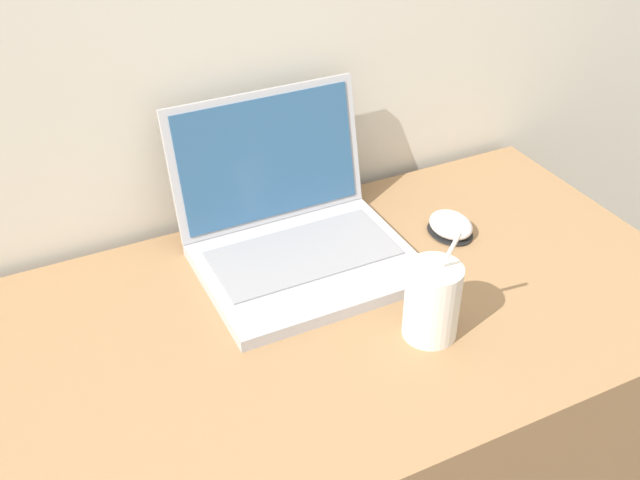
# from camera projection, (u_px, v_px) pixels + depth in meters

# --- Properties ---
(desk) EXTENTS (1.12, 0.60, 0.76)m
(desk) POSITION_uv_depth(u_px,v_px,m) (332.00, 475.00, 1.32)
(desk) COLOR #936D47
(desk) RESTS_ON ground_plane
(laptop) EXTENTS (0.33, 0.32, 0.23)m
(laptop) POSITION_uv_depth(u_px,v_px,m) (294.00, 228.00, 1.19)
(laptop) COLOR #ADADB2
(laptop) RESTS_ON desk
(drink_cup) EXTENTS (0.08, 0.08, 0.19)m
(drink_cup) POSITION_uv_depth(u_px,v_px,m) (432.00, 300.00, 1.03)
(drink_cup) COLOR silver
(drink_cup) RESTS_ON desk
(computer_mouse) EXTENTS (0.07, 0.09, 0.03)m
(computer_mouse) POSITION_uv_depth(u_px,v_px,m) (451.00, 226.00, 1.26)
(computer_mouse) COLOR black
(computer_mouse) RESTS_ON desk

